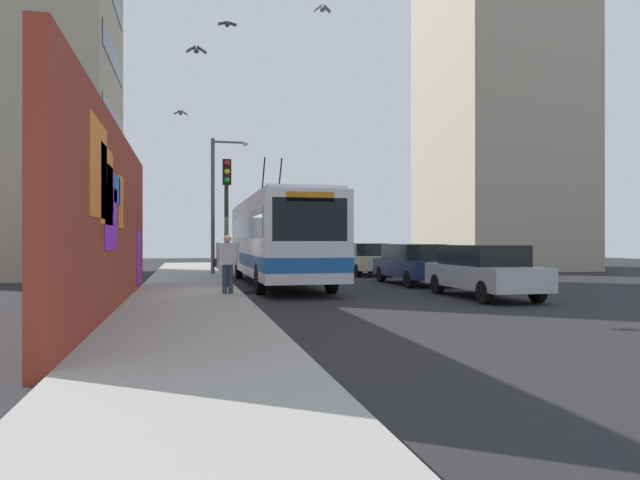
% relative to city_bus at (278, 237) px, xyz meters
% --- Properties ---
extents(ground_plane, '(80.00, 80.00, 0.00)m').
position_rel_city_bus_xyz_m(ground_plane, '(-3.89, 1.80, -1.86)').
color(ground_plane, '#232326').
extents(sidewalk_slab, '(48.00, 3.20, 0.15)m').
position_rel_city_bus_xyz_m(sidewalk_slab, '(-3.89, 3.40, -1.78)').
color(sidewalk_slab, '#9E9B93').
rests_on(sidewalk_slab, ground_plane).
extents(graffiti_wall, '(14.42, 0.32, 4.41)m').
position_rel_city_bus_xyz_m(graffiti_wall, '(-7.69, 5.15, 0.35)').
color(graffiti_wall, maroon).
rests_on(graffiti_wall, ground_plane).
extents(building_far_left, '(9.14, 7.99, 19.73)m').
position_rel_city_bus_xyz_m(building_far_left, '(7.96, 11.00, 8.01)').
color(building_far_left, '#9E937F').
rests_on(building_far_left, ground_plane).
extents(building_far_right, '(8.88, 7.92, 18.20)m').
position_rel_city_bus_xyz_m(building_far_right, '(9.85, -15.20, 7.25)').
color(building_far_right, '#9E937F').
rests_on(building_far_right, ground_plane).
extents(city_bus, '(12.28, 2.62, 5.12)m').
position_rel_city_bus_xyz_m(city_bus, '(0.00, 0.00, 0.00)').
color(city_bus, silver).
rests_on(city_bus, ground_plane).
extents(parked_car_silver, '(4.57, 1.82, 1.58)m').
position_rel_city_bus_xyz_m(parked_car_silver, '(-6.52, -5.20, -1.02)').
color(parked_car_silver, '#B7B7BC').
rests_on(parked_car_silver, ground_plane).
extents(parked_car_navy, '(4.74, 1.80, 1.58)m').
position_rel_city_bus_xyz_m(parked_car_navy, '(-1.01, -5.20, -1.02)').
color(parked_car_navy, navy).
rests_on(parked_car_navy, ground_plane).
extents(parked_car_champagne, '(4.57, 1.83, 1.58)m').
position_rel_city_bus_xyz_m(parked_car_champagne, '(5.32, -5.20, -1.02)').
color(parked_car_champagne, '#C6B793').
rests_on(parked_car_champagne, ground_plane).
extents(parked_car_white, '(4.88, 1.92, 1.58)m').
position_rel_city_bus_xyz_m(parked_car_white, '(11.27, -5.20, -1.02)').
color(parked_car_white, white).
rests_on(parked_car_white, ground_plane).
extents(pedestrian_at_curb, '(0.23, 0.76, 1.73)m').
position_rel_city_bus_xyz_m(pedestrian_at_curb, '(-5.01, 2.27, -0.69)').
color(pedestrian_at_curb, '#2D3F59').
rests_on(pedestrian_at_curb, sidewalk_slab).
extents(traffic_light, '(0.49, 0.28, 4.28)m').
position_rel_city_bus_xyz_m(traffic_light, '(-2.85, 2.15, 1.17)').
color(traffic_light, '#2D382D').
rests_on(traffic_light, sidewalk_slab).
extents(street_lamp, '(0.44, 1.77, 6.42)m').
position_rel_city_bus_xyz_m(street_lamp, '(5.59, 2.05, 1.99)').
color(street_lamp, '#4C4C51').
rests_on(street_lamp, sidewalk_slab).
extents(flying_pigeons, '(8.53, 4.86, 2.37)m').
position_rel_city_bus_xyz_m(flying_pigeons, '(-4.23, 1.78, 6.01)').
color(flying_pigeons, '#47474C').
extents(curbside_puddle, '(1.18, 1.18, 0.00)m').
position_rel_city_bus_xyz_m(curbside_puddle, '(-3.23, 1.20, -1.85)').
color(curbside_puddle, black).
rests_on(curbside_puddle, ground_plane).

